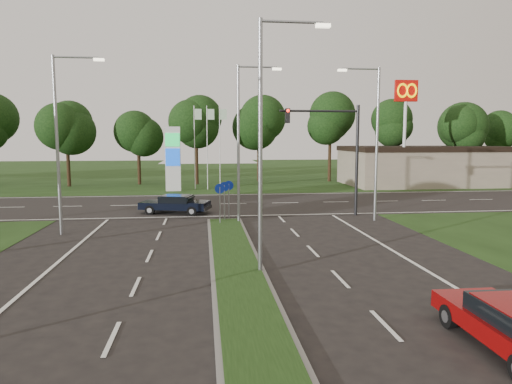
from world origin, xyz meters
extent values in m
plane|color=black|center=(0.00, 0.00, 0.00)|extent=(160.00, 160.00, 0.00)
cube|color=#1B3210|center=(0.00, 55.00, 0.00)|extent=(160.00, 50.00, 0.02)
cube|color=black|center=(0.00, 24.00, 0.00)|extent=(160.00, 12.00, 0.02)
cube|color=slate|center=(0.00, 4.00, 0.06)|extent=(2.00, 26.00, 0.12)
cube|color=gray|center=(22.00, 36.00, 2.00)|extent=(16.00, 9.00, 4.00)
cylinder|color=gray|center=(0.80, 6.00, 4.50)|extent=(0.16, 0.16, 9.00)
cylinder|color=gray|center=(1.90, 6.00, 8.90)|extent=(2.20, 0.10, 0.10)
cube|color=#FFF2CC|center=(3.00, 6.00, 8.80)|extent=(0.50, 0.22, 0.12)
cylinder|color=gray|center=(0.80, 16.00, 4.50)|extent=(0.16, 0.16, 9.00)
cylinder|color=gray|center=(1.90, 16.00, 8.90)|extent=(2.20, 0.10, 0.10)
cube|color=#FFF2CC|center=(3.00, 16.00, 8.80)|extent=(0.50, 0.22, 0.12)
cylinder|color=gray|center=(-8.50, 14.00, 4.50)|extent=(0.16, 0.16, 9.00)
cylinder|color=gray|center=(-7.40, 14.00, 8.90)|extent=(2.20, 0.10, 0.10)
cube|color=#FFF2CC|center=(-6.30, 14.00, 8.80)|extent=(0.50, 0.22, 0.12)
cylinder|color=gray|center=(9.00, 16.00, 4.50)|extent=(0.16, 0.16, 9.00)
cylinder|color=gray|center=(7.90, 16.00, 8.90)|extent=(2.20, 0.10, 0.10)
cube|color=#FFF2CC|center=(6.80, 16.00, 8.80)|extent=(0.50, 0.22, 0.12)
cylinder|color=black|center=(8.50, 18.00, 3.50)|extent=(0.20, 0.20, 7.00)
cylinder|color=black|center=(6.00, 18.00, 6.60)|extent=(5.00, 0.14, 0.14)
cube|color=black|center=(4.00, 18.00, 6.30)|extent=(0.28, 0.28, 0.90)
sphere|color=#FF190C|center=(4.00, 17.82, 6.60)|extent=(0.20, 0.20, 0.20)
cylinder|color=gray|center=(-0.30, 15.50, 1.10)|extent=(0.06, 0.06, 2.20)
cylinder|color=#0C26A5|center=(-0.30, 15.50, 2.10)|extent=(0.56, 0.04, 0.56)
cylinder|color=gray|center=(0.00, 16.50, 1.10)|extent=(0.06, 0.06, 2.20)
cylinder|color=#0C26A5|center=(0.00, 16.50, 2.10)|extent=(0.56, 0.04, 0.56)
cylinder|color=gray|center=(0.30, 17.20, 1.10)|extent=(0.06, 0.06, 2.20)
cylinder|color=#0C26A5|center=(0.30, 17.20, 2.10)|extent=(0.56, 0.04, 0.56)
cube|color=silver|center=(-4.00, 33.00, 3.00)|extent=(1.40, 0.30, 6.00)
cube|color=#0CA53F|center=(-4.00, 32.82, 4.80)|extent=(1.30, 0.08, 1.20)
cube|color=#0C3FBF|center=(-4.00, 32.82, 3.20)|extent=(1.30, 0.08, 1.60)
cylinder|color=silver|center=(-2.00, 34.00, 4.00)|extent=(0.08, 0.08, 8.00)
cube|color=#B2D8B2|center=(-1.65, 34.00, 7.20)|extent=(0.70, 0.02, 1.00)
cylinder|color=silver|center=(-0.80, 34.00, 4.00)|extent=(0.08, 0.08, 8.00)
cube|color=#B2D8B2|center=(-0.45, 34.00, 7.20)|extent=(0.70, 0.02, 1.00)
cylinder|color=silver|center=(0.40, 34.00, 4.00)|extent=(0.08, 0.08, 8.00)
cube|color=#B2D8B2|center=(0.75, 34.00, 7.20)|extent=(0.70, 0.02, 1.00)
cylinder|color=silver|center=(18.00, 32.00, 5.00)|extent=(0.30, 0.30, 10.00)
cube|color=#BF0C07|center=(18.00, 32.00, 9.40)|extent=(2.20, 0.35, 2.00)
torus|color=#FFC600|center=(17.55, 31.78, 9.40)|extent=(1.06, 0.16, 1.06)
torus|color=#FFC600|center=(18.45, 31.78, 9.40)|extent=(1.06, 0.16, 1.06)
cylinder|color=black|center=(0.00, 40.00, 2.20)|extent=(0.36, 0.36, 4.40)
sphere|color=black|center=(0.00, 40.00, 6.50)|extent=(6.00, 6.00, 6.00)
sphere|color=black|center=(0.30, 39.80, 7.50)|extent=(4.80, 4.80, 4.80)
cylinder|color=black|center=(5.07, 0.69, 0.31)|extent=(0.20, 0.61, 0.61)
cylinder|color=black|center=(6.68, 0.68, 0.31)|extent=(0.20, 0.61, 0.61)
cube|color=black|center=(-3.09, 20.00, 0.55)|extent=(4.72, 2.95, 0.45)
cube|color=black|center=(-3.00, 19.98, 0.98)|extent=(2.28, 2.00, 0.42)
cube|color=black|center=(-3.00, 19.98, 1.19)|extent=(1.92, 1.82, 0.04)
cylinder|color=black|center=(-4.67, 19.60, 0.31)|extent=(0.65, 0.36, 0.62)
cylinder|color=black|center=(-4.21, 21.18, 0.31)|extent=(0.65, 0.36, 0.62)
cylinder|color=black|center=(-1.96, 18.82, 0.31)|extent=(0.65, 0.36, 0.62)
cylinder|color=black|center=(-1.51, 20.40, 0.31)|extent=(0.65, 0.36, 0.62)
camera|label=1|loc=(-1.21, -10.04, 4.89)|focal=32.00mm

